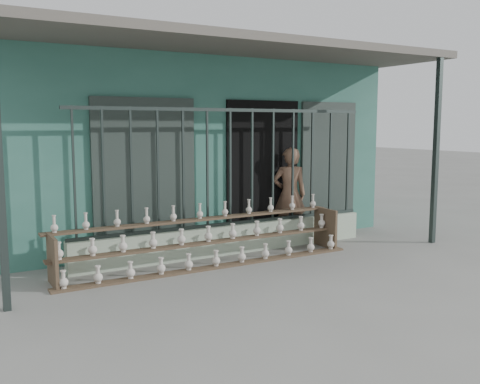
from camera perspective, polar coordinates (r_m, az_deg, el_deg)
ground at (r=7.34m, az=3.95°, el=-8.63°), size 60.00×60.00×0.00m
workshop_building at (r=10.84m, az=-8.57°, el=5.13°), size 7.40×6.60×3.21m
parapet_wall at (r=8.36m, az=-1.03°, el=-5.05°), size 5.00×0.20×0.45m
security_fence at (r=8.20m, az=-1.05°, el=2.65°), size 5.00×0.04×1.80m
shelf_rack at (r=7.71m, az=-3.40°, el=-5.11°), size 4.50×0.68×0.85m
elderly_woman at (r=9.18m, az=5.30°, el=-0.28°), size 0.69×0.58×1.61m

